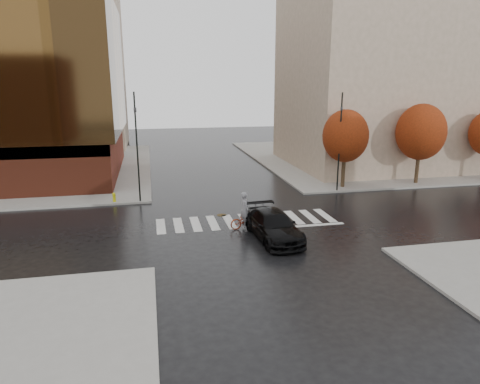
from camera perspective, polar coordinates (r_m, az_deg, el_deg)
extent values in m
plane|color=black|center=(27.56, 1.04, -4.16)|extent=(120.00, 120.00, 0.00)
cube|color=gray|center=(54.39, 17.91, 4.51)|extent=(30.00, 30.00, 0.15)
cube|color=silver|center=(28.02, 0.81, -3.83)|extent=(12.00, 3.00, 0.01)
cube|color=gray|center=(48.24, 16.91, 14.26)|extent=(16.00, 16.00, 18.00)
cube|color=gray|center=(63.27, -21.91, 14.66)|extent=(14.00, 12.00, 20.00)
cylinder|color=#2F1F15|center=(37.21, 13.61, 2.81)|extent=(0.32, 0.32, 2.80)
ellipsoid|color=maroon|center=(36.76, 13.88, 7.27)|extent=(3.80, 3.80, 4.37)
cylinder|color=#2F1F15|center=(40.70, 22.56, 3.08)|extent=(0.32, 0.32, 2.80)
ellipsoid|color=maroon|center=(40.27, 22.98, 7.38)|extent=(4.20, 4.20, 4.83)
imported|color=black|center=(24.71, 4.47, -4.48)|extent=(2.67, 5.65, 1.59)
imported|color=maroon|center=(26.40, 0.83, -3.77)|extent=(2.13, 0.99, 1.08)
imported|color=gray|center=(26.17, 0.63, -2.33)|extent=(0.63, 0.86, 2.19)
cylinder|color=black|center=(32.10, -13.55, 5.73)|extent=(0.12, 0.12, 8.00)
imported|color=black|center=(31.81, -13.86, 10.89)|extent=(0.24, 0.21, 1.00)
cylinder|color=black|center=(35.39, 13.14, 6.43)|extent=(0.12, 0.12, 7.88)
imported|color=black|center=(35.13, 13.41, 11.04)|extent=(0.18, 0.21, 0.98)
cylinder|color=#C1BD0B|center=(33.14, -16.43, -0.77)|extent=(0.23, 0.23, 0.57)
sphere|color=#C1BD0B|center=(33.07, -16.47, -0.30)|extent=(0.25, 0.25, 0.25)
cylinder|color=#4B391B|center=(29.18, -2.45, -3.09)|extent=(0.70, 0.70, 0.01)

